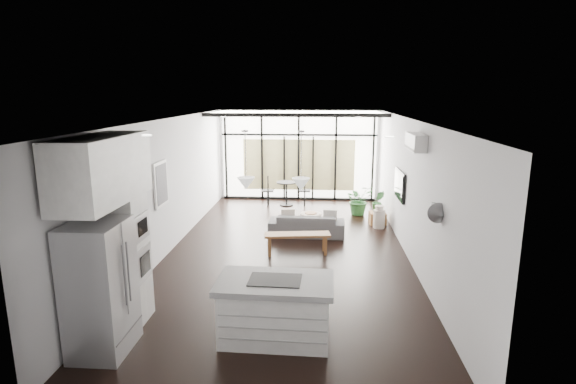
# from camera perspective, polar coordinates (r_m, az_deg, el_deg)

# --- Properties ---
(floor) EXTENTS (5.00, 10.00, 0.00)m
(floor) POSITION_cam_1_polar(r_m,az_deg,el_deg) (9.61, -0.13, -7.69)
(floor) COLOR black
(floor) RESTS_ON ground
(ceiling) EXTENTS (5.00, 10.00, 0.00)m
(ceiling) POSITION_cam_1_polar(r_m,az_deg,el_deg) (9.03, -0.14, 9.23)
(ceiling) COLOR white
(ceiling) RESTS_ON ground
(wall_left) EXTENTS (0.02, 10.00, 2.80)m
(wall_left) POSITION_cam_1_polar(r_m,az_deg,el_deg) (9.73, -14.99, 0.71)
(wall_left) COLOR silver
(wall_left) RESTS_ON ground
(wall_right) EXTENTS (0.02, 10.00, 2.80)m
(wall_right) POSITION_cam_1_polar(r_m,az_deg,el_deg) (9.37, 15.29, 0.26)
(wall_right) COLOR silver
(wall_right) RESTS_ON ground
(wall_back) EXTENTS (5.00, 0.02, 2.80)m
(wall_back) POSITION_cam_1_polar(r_m,az_deg,el_deg) (14.14, 1.38, 4.69)
(wall_back) COLOR silver
(wall_back) RESTS_ON ground
(wall_front) EXTENTS (5.00, 0.02, 2.80)m
(wall_front) POSITION_cam_1_polar(r_m,az_deg,el_deg) (4.48, -5.02, -12.81)
(wall_front) COLOR silver
(wall_front) RESTS_ON ground
(glazing) EXTENTS (5.00, 0.20, 2.80)m
(glazing) POSITION_cam_1_polar(r_m,az_deg,el_deg) (14.02, 1.35, 4.63)
(glazing) COLOR black
(glazing) RESTS_ON ground
(skylight) EXTENTS (4.70, 1.90, 0.06)m
(skylight) POSITION_cam_1_polar(r_m,az_deg,el_deg) (13.02, 1.19, 10.08)
(skylight) COLOR white
(skylight) RESTS_ON ceiling
(neighbour_building) EXTENTS (3.50, 0.02, 1.60)m
(neighbour_building) POSITION_cam_1_polar(r_m,az_deg,el_deg) (14.13, 1.36, 3.46)
(neighbour_building) COLOR beige
(neighbour_building) RESTS_ON ground
(island) EXTENTS (1.58, 0.96, 0.85)m
(island) POSITION_cam_1_polar(r_m,az_deg,el_deg) (6.32, -1.62, -14.68)
(island) COLOR white
(island) RESTS_ON floor
(cooktop) EXTENTS (0.71, 0.48, 0.01)m
(cooktop) POSITION_cam_1_polar(r_m,az_deg,el_deg) (6.13, -1.65, -11.09)
(cooktop) COLOR black
(cooktop) RESTS_ON island
(fridge) EXTENTS (0.67, 0.84, 1.74)m
(fridge) POSITION_cam_1_polar(r_m,az_deg,el_deg) (6.34, -22.74, -11.20)
(fridge) COLOR #9B9B9F
(fridge) RESTS_ON floor
(appliance_column) EXTENTS (0.57, 0.59, 2.19)m
(appliance_column) POSITION_cam_1_polar(r_m,az_deg,el_deg) (6.94, -20.12, -6.95)
(appliance_column) COLOR white
(appliance_column) RESTS_ON floor
(upper_cabinets) EXTENTS (0.62, 1.75, 0.86)m
(upper_cabinets) POSITION_cam_1_polar(r_m,az_deg,el_deg) (6.24, -22.54, 2.67)
(upper_cabinets) COLOR white
(upper_cabinets) RESTS_ON wall_left
(pendant_left) EXTENTS (0.26, 0.26, 0.18)m
(pendant_left) POSITION_cam_1_polar(r_m,az_deg,el_deg) (6.56, -5.35, 1.08)
(pendant_left) COLOR white
(pendant_left) RESTS_ON ceiling
(pendant_right) EXTENTS (0.26, 0.26, 0.18)m
(pendant_right) POSITION_cam_1_polar(r_m,az_deg,el_deg) (6.48, 1.65, 0.99)
(pendant_right) COLOR white
(pendant_right) RESTS_ON ceiling
(sofa) EXTENTS (1.80, 0.58, 0.70)m
(sofa) POSITION_cam_1_polar(r_m,az_deg,el_deg) (10.65, 2.40, -3.70)
(sofa) COLOR #49494C
(sofa) RESTS_ON floor
(console_bench) EXTENTS (1.40, 0.52, 0.44)m
(console_bench) POSITION_cam_1_polar(r_m,az_deg,el_deg) (9.47, 1.18, -6.57)
(console_bench) COLOR brown
(console_bench) RESTS_ON floor
(pouf) EXTENTS (0.63, 0.63, 0.42)m
(pouf) POSITION_cam_1_polar(r_m,az_deg,el_deg) (11.11, 2.91, -3.76)
(pouf) COLOR beige
(pouf) RESTS_ON floor
(crate) EXTENTS (0.43, 0.43, 0.31)m
(crate) POSITION_cam_1_polar(r_m,az_deg,el_deg) (11.82, 11.28, -3.27)
(crate) COLOR brown
(crate) RESTS_ON floor
(plant_tall) EXTENTS (1.05, 1.09, 0.65)m
(plant_tall) POSITION_cam_1_polar(r_m,az_deg,el_deg) (12.60, 8.98, -1.40)
(plant_tall) COLOR #2A622B
(plant_tall) RESTS_ON floor
(plant_crate) EXTENTS (0.32, 0.58, 0.26)m
(plant_crate) POSITION_cam_1_polar(r_m,az_deg,el_deg) (11.75, 11.34, -1.95)
(plant_crate) COLOR #2A622B
(plant_crate) RESTS_ON crate
(milk_can) EXTENTS (0.32, 0.32, 0.57)m
(milk_can) POSITION_cam_1_polar(r_m,az_deg,el_deg) (11.46, 11.50, -3.09)
(milk_can) COLOR beige
(milk_can) RESTS_ON floor
(bistro_set) EXTENTS (1.38, 0.65, 0.65)m
(bistro_set) POSITION_cam_1_polar(r_m,az_deg,el_deg) (13.47, -0.20, -0.35)
(bistro_set) COLOR black
(bistro_set) RESTS_ON floor
(tv) EXTENTS (0.05, 1.10, 0.65)m
(tv) POSITION_cam_1_polar(r_m,az_deg,el_deg) (10.35, 14.00, 0.89)
(tv) COLOR black
(tv) RESTS_ON wall_right
(ac_unit) EXTENTS (0.22, 0.90, 0.30)m
(ac_unit) POSITION_cam_1_polar(r_m,az_deg,el_deg) (8.41, 15.92, 6.13)
(ac_unit) COLOR white
(ac_unit) RESTS_ON wall_right
(framed_art) EXTENTS (0.04, 0.70, 0.90)m
(framed_art) POSITION_cam_1_polar(r_m,az_deg,el_deg) (9.23, -15.86, 0.99)
(framed_art) COLOR black
(framed_art) RESTS_ON wall_left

